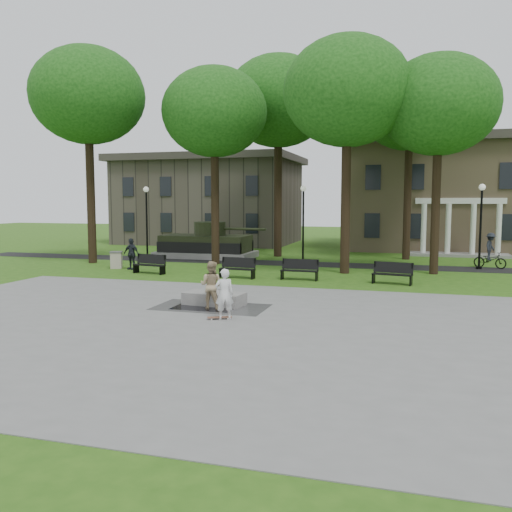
% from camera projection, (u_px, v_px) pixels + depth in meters
% --- Properties ---
extents(ground, '(120.00, 120.00, 0.00)m').
position_uv_depth(ground, '(229.00, 297.00, 21.41)').
color(ground, '#285113').
rests_on(ground, ground).
extents(plaza, '(22.00, 16.00, 0.02)m').
position_uv_depth(plaza, '(176.00, 324.00, 16.63)').
color(plaza, gray).
rests_on(plaza, ground).
extents(footpath, '(44.00, 2.60, 0.01)m').
position_uv_depth(footpath, '(294.00, 264.00, 32.87)').
color(footpath, black).
rests_on(footpath, ground).
extents(building_right, '(17.00, 12.00, 8.60)m').
position_uv_depth(building_right, '(455.00, 194.00, 43.00)').
color(building_right, '#9E8460').
rests_on(building_right, ground).
extents(building_left, '(15.00, 10.00, 7.20)m').
position_uv_depth(building_left, '(210.00, 203.00, 49.42)').
color(building_left, '#4C443D').
rests_on(building_left, ground).
extents(tree_0, '(6.80, 6.80, 12.97)m').
position_uv_depth(tree_0, '(88.00, 96.00, 32.34)').
color(tree_0, black).
rests_on(tree_0, ground).
extents(tree_1, '(6.20, 6.20, 11.63)m').
position_uv_depth(tree_1, '(214.00, 113.00, 31.78)').
color(tree_1, black).
rests_on(tree_1, ground).
extents(tree_2, '(6.60, 6.60, 12.16)m').
position_uv_depth(tree_2, '(347.00, 92.00, 27.60)').
color(tree_2, black).
rests_on(tree_2, ground).
extents(tree_3, '(6.00, 6.00, 11.19)m').
position_uv_depth(tree_3, '(439.00, 106.00, 27.38)').
color(tree_3, black).
rests_on(tree_3, ground).
extents(tree_4, '(7.20, 7.20, 13.50)m').
position_uv_depth(tree_4, '(278.00, 102.00, 36.19)').
color(tree_4, black).
rests_on(tree_4, ground).
extents(tree_5, '(6.40, 6.40, 12.44)m').
position_uv_depth(tree_5, '(410.00, 108.00, 34.37)').
color(tree_5, black).
rests_on(tree_5, ground).
extents(lamp_left, '(0.36, 0.36, 4.73)m').
position_uv_depth(lamp_left, '(147.00, 216.00, 35.66)').
color(lamp_left, black).
rests_on(lamp_left, ground).
extents(lamp_mid, '(0.36, 0.36, 4.73)m').
position_uv_depth(lamp_mid, '(303.00, 218.00, 32.73)').
color(lamp_mid, black).
rests_on(lamp_mid, ground).
extents(lamp_right, '(0.36, 0.36, 4.73)m').
position_uv_depth(lamp_right, '(481.00, 219.00, 29.94)').
color(lamp_right, black).
rests_on(lamp_right, ground).
extents(tank_monument, '(7.45, 3.40, 2.40)m').
position_uv_depth(tank_monument, '(207.00, 245.00, 36.49)').
color(tank_monument, gray).
rests_on(tank_monument, ground).
extents(puddle, '(2.20, 1.20, 0.00)m').
position_uv_depth(puddle, '(204.00, 308.00, 19.17)').
color(puddle, black).
rests_on(puddle, plaza).
extents(concrete_block, '(2.29, 1.22, 0.45)m').
position_uv_depth(concrete_block, '(214.00, 299.00, 19.74)').
color(concrete_block, gray).
rests_on(concrete_block, plaza).
extents(skateboard, '(0.79, 0.51, 0.07)m').
position_uv_depth(skateboard, '(220.00, 318.00, 17.33)').
color(skateboard, brown).
rests_on(skateboard, plaza).
extents(skateboarder, '(0.71, 0.62, 1.64)m').
position_uv_depth(skateboarder, '(224.00, 294.00, 17.23)').
color(skateboarder, silver).
rests_on(skateboarder, plaza).
extents(friend_watching, '(0.86, 0.69, 1.69)m').
position_uv_depth(friend_watching, '(211.00, 285.00, 18.89)').
color(friend_watching, tan).
rests_on(friend_watching, plaza).
extents(pedestrian_walker, '(1.08, 0.62, 1.74)m').
position_uv_depth(pedestrian_walker, '(131.00, 254.00, 29.99)').
color(pedestrian_walker, '#21252C').
rests_on(pedestrian_walker, ground).
extents(cyclist, '(1.88, 1.26, 2.01)m').
position_uv_depth(cyclist, '(490.00, 254.00, 30.61)').
color(cyclist, black).
rests_on(cyclist, ground).
extents(park_bench_0, '(1.85, 0.82, 1.00)m').
position_uv_depth(park_bench_0, '(150.00, 264.00, 28.39)').
color(park_bench_0, black).
rests_on(park_bench_0, ground).
extents(park_bench_1, '(1.83, 0.68, 1.00)m').
position_uv_depth(park_bench_1, '(238.00, 267.00, 26.75)').
color(park_bench_1, black).
rests_on(park_bench_1, ground).
extents(park_bench_2, '(1.81, 0.56, 1.00)m').
position_uv_depth(park_bench_2, '(300.00, 269.00, 26.08)').
color(park_bench_2, black).
rests_on(park_bench_2, ground).
extents(park_bench_3, '(1.85, 0.84, 1.00)m').
position_uv_depth(park_bench_3, '(392.00, 273.00, 24.76)').
color(park_bench_3, black).
rests_on(park_bench_3, ground).
extents(trash_bin, '(0.86, 0.86, 0.96)m').
position_uv_depth(trash_bin, '(116.00, 260.00, 30.53)').
color(trash_bin, '#BCAE9A').
rests_on(trash_bin, ground).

